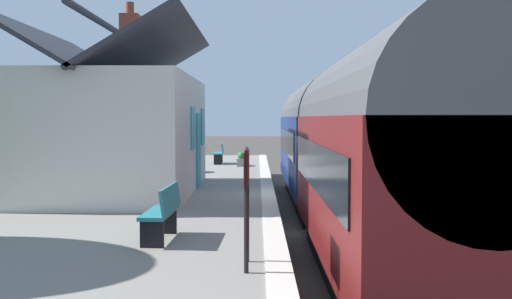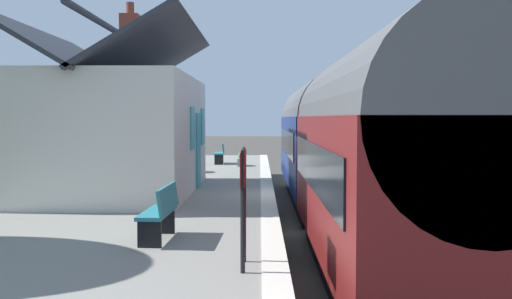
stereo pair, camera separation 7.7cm
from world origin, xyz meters
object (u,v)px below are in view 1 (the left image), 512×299
(bench_near_building, at_px, (163,211))
(planter_by_door, at_px, (199,165))
(bench_mid_platform, at_px, (220,153))
(station_building, at_px, (113,130))
(planter_under_sign, at_px, (241,159))
(planter_bench_left, at_px, (149,161))
(train, at_px, (346,146))
(station_sign_board, at_px, (247,178))

(bench_near_building, xyz_separation_m, planter_by_door, (12.07, 0.59, -0.21))
(bench_mid_platform, bearing_deg, station_building, 167.17)
(planter_under_sign, bearing_deg, station_building, 159.82)
(station_building, height_order, bench_near_building, station_building)
(planter_by_door, bearing_deg, planter_bench_left, 66.54)
(station_building, relative_size, bench_near_building, 5.39)
(bench_mid_platform, relative_size, planter_by_door, 1.75)
(planter_by_door, distance_m, planter_under_sign, 3.20)
(train, height_order, station_sign_board, train)
(bench_mid_platform, relative_size, planter_bench_left, 1.92)
(planter_bench_left, xyz_separation_m, station_sign_board, (-14.65, -3.92, 0.83))
(planter_bench_left, bearing_deg, station_sign_board, -165.00)
(train, xyz_separation_m, planter_by_door, (5.75, 4.47, -0.96))
(train, xyz_separation_m, bench_mid_platform, (9.75, 3.97, -0.74))
(planter_under_sign, height_order, station_sign_board, station_sign_board)
(bench_near_building, bearing_deg, station_sign_board, -141.59)
(planter_by_door, bearing_deg, station_building, 163.33)
(bench_mid_platform, distance_m, planter_bench_left, 4.00)
(station_building, xyz_separation_m, bench_near_building, (-6.34, -2.31, -1.16))
(bench_near_building, height_order, planter_bench_left, bench_near_building)
(station_building, relative_size, bench_mid_platform, 5.38)
(station_building, relative_size, planter_under_sign, 9.35)
(bench_mid_platform, distance_m, planter_by_door, 4.04)
(station_building, distance_m, bench_near_building, 6.85)
(station_building, height_order, planter_under_sign, station_building)
(train, xyz_separation_m, planter_under_sign, (8.61, 3.03, -0.94))
(planter_by_door, bearing_deg, station_sign_board, -171.88)
(bench_mid_platform, distance_m, planter_under_sign, 1.49)
(train, distance_m, bench_near_building, 7.45)
(station_building, xyz_separation_m, planter_by_door, (5.72, -1.71, -1.37))
(train, distance_m, station_building, 6.20)
(bench_near_building, relative_size, planter_bench_left, 1.91)
(train, height_order, planter_bench_left, train)
(bench_near_building, xyz_separation_m, station_sign_board, (-1.73, -1.37, 0.71))
(station_building, height_order, bench_mid_platform, station_building)
(station_building, bearing_deg, bench_near_building, -160.01)
(bench_near_building, relative_size, planter_under_sign, 1.74)
(train, relative_size, bench_mid_platform, 14.36)
(planter_under_sign, xyz_separation_m, station_sign_board, (-16.66, -0.53, 0.91))
(planter_bench_left, distance_m, station_sign_board, 15.19)
(planter_under_sign, bearing_deg, train, -160.62)
(bench_mid_platform, bearing_deg, planter_under_sign, -140.65)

